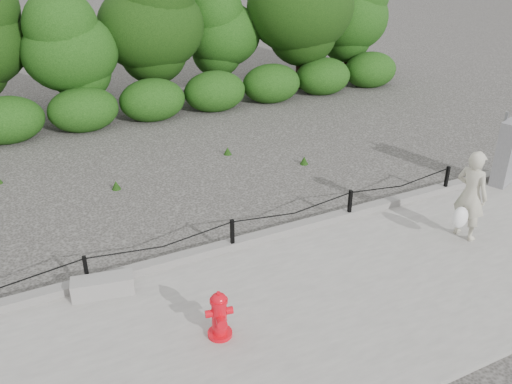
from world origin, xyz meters
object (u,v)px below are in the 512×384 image
Objects in this scene: fire_hydrant at (219,315)px; concrete_block at (103,286)px; pedestrian at (470,196)px; utility_cabinet at (507,153)px.

concrete_block is at bearing 138.08° from fire_hydrant.
pedestrian is 6.45m from concrete_block.
pedestrian is 1.79× the size of concrete_block.
fire_hydrant is at bearing 84.19° from pedestrian.
concrete_block is 0.59× the size of utility_cabinet.
pedestrian is (5.05, 0.43, 0.47)m from fire_hydrant.
fire_hydrant reaches higher than concrete_block.
pedestrian is at bearing -11.35° from concrete_block.
fire_hydrant is 0.44× the size of pedestrian.
pedestrian is at bearing -172.63° from utility_cabinet.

